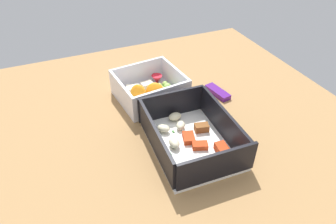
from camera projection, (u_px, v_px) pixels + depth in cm
name	position (u px, v px, depth cm)	size (l,w,h in cm)	color
table_surface	(175.00, 126.00, 66.16)	(80.00, 80.00, 2.00)	#9E7547
pasta_container	(190.00, 137.00, 58.66)	(20.36, 15.45, 6.67)	white
fruit_bowl	(150.00, 90.00, 71.74)	(15.14, 15.89, 6.30)	white
candy_bar	(218.00, 92.00, 73.80)	(7.00, 2.40, 1.20)	#51197A
paper_cup_liner	(128.00, 75.00, 79.78)	(3.72, 3.72, 1.74)	white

